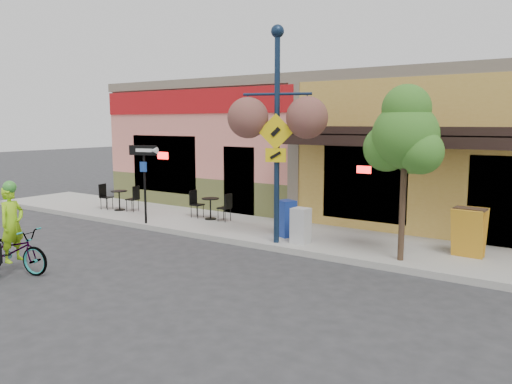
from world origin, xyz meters
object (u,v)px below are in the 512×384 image
(bicycle, at_px, (13,250))
(newspaper_box_grey, at_px, (301,226))
(cyclist_rider, at_px, (13,236))
(one_way_sign, at_px, (145,185))
(street_tree, at_px, (404,173))
(newspaper_box_blue, at_px, (286,218))
(building, at_px, (377,146))
(lamp_post, at_px, (277,136))

(bicycle, height_order, newspaper_box_grey, newspaper_box_grey)
(bicycle, bearing_deg, cyclist_rider, -103.83)
(bicycle, relative_size, one_way_sign, 0.78)
(street_tree, bearing_deg, newspaper_box_grey, 177.41)
(one_way_sign, distance_m, newspaper_box_grey, 4.97)
(newspaper_box_blue, bearing_deg, building, 113.74)
(street_tree, bearing_deg, newspaper_box_blue, 170.15)
(bicycle, bearing_deg, building, -30.32)
(newspaper_box_grey, relative_size, street_tree, 0.23)
(one_way_sign, distance_m, street_tree, 7.44)
(cyclist_rider, relative_size, one_way_sign, 0.68)
(bicycle, distance_m, one_way_sign, 4.74)
(lamp_post, xyz_separation_m, one_way_sign, (-4.37, -0.16, -1.45))
(lamp_post, bearing_deg, building, 70.34)
(bicycle, relative_size, lamp_post, 0.34)
(building, bearing_deg, newspaper_box_grey, -85.05)
(building, distance_m, newspaper_box_blue, 6.21)
(street_tree, bearing_deg, one_way_sign, -177.60)
(lamp_post, xyz_separation_m, street_tree, (3.03, 0.15, -0.71))
(building, xyz_separation_m, bicycle, (-3.38, -11.42, -1.78))
(cyclist_rider, xyz_separation_m, newspaper_box_grey, (3.89, 4.99, -0.19))
(lamp_post, height_order, one_way_sign, lamp_post)
(cyclist_rider, relative_size, newspaper_box_grey, 1.79)
(cyclist_rider, distance_m, lamp_post, 6.12)
(bicycle, xyz_separation_m, newspaper_box_grey, (3.94, 4.99, 0.12))
(newspaper_box_grey, bearing_deg, street_tree, 0.61)
(building, height_order, newspaper_box_grey, building)
(bicycle, bearing_deg, lamp_post, -49.62)
(newspaper_box_grey, height_order, street_tree, street_tree)
(cyclist_rider, relative_size, street_tree, 0.41)
(cyclist_rider, relative_size, newspaper_box_blue, 1.65)
(lamp_post, xyz_separation_m, newspaper_box_blue, (-0.14, 0.70, -2.11))
(building, height_order, street_tree, building)
(building, distance_m, cyclist_rider, 11.99)
(bicycle, relative_size, cyclist_rider, 1.15)
(building, xyz_separation_m, lamp_post, (0.03, -6.69, 0.48))
(building, relative_size, newspaper_box_grey, 21.07)
(one_way_sign, xyz_separation_m, newspaper_box_blue, (4.23, 0.86, -0.67))
(building, bearing_deg, newspaper_box_blue, -91.04)
(one_way_sign, height_order, newspaper_box_blue, one_way_sign)
(street_tree, bearing_deg, cyclist_rider, -142.61)
(cyclist_rider, relative_size, lamp_post, 0.30)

